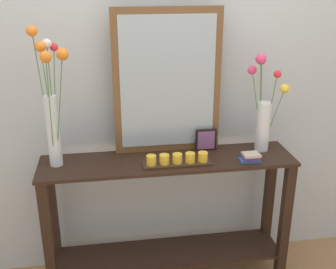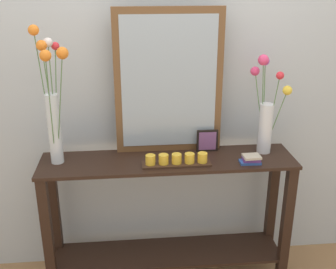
{
  "view_description": "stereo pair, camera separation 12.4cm",
  "coord_description": "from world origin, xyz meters",
  "px_view_note": "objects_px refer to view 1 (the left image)",
  "views": [
    {
      "loc": [
        -0.34,
        -2.2,
        1.89
      ],
      "look_at": [
        0.0,
        0.0,
        1.01
      ],
      "focal_mm": 44.8,
      "sensor_mm": 36.0,
      "label": 1
    },
    {
      "loc": [
        -0.22,
        -2.22,
        1.89
      ],
      "look_at": [
        0.0,
        0.0,
        1.01
      ],
      "focal_mm": 44.8,
      "sensor_mm": 36.0,
      "label": 2
    }
  ],
  "objects_px": {
    "mirror_leaning": "(167,82)",
    "vase_right": "(264,112)",
    "tall_vase_left": "(52,107)",
    "picture_frame_small": "(206,140)",
    "candle_tray": "(177,160)",
    "console_table": "(168,210)",
    "book_stack": "(250,157)"
  },
  "relations": [
    {
      "from": "picture_frame_small",
      "to": "vase_right",
      "type": "bearing_deg",
      "value": -5.99
    },
    {
      "from": "tall_vase_left",
      "to": "picture_frame_small",
      "type": "relative_size",
      "value": 5.63
    },
    {
      "from": "mirror_leaning",
      "to": "tall_vase_left",
      "type": "xyz_separation_m",
      "value": [
        -0.65,
        -0.13,
        -0.07
      ]
    },
    {
      "from": "mirror_leaning",
      "to": "tall_vase_left",
      "type": "relative_size",
      "value": 1.1
    },
    {
      "from": "console_table",
      "to": "mirror_leaning",
      "type": "xyz_separation_m",
      "value": [
        0.02,
        0.14,
        0.77
      ]
    },
    {
      "from": "console_table",
      "to": "tall_vase_left",
      "type": "distance_m",
      "value": 0.94
    },
    {
      "from": "picture_frame_small",
      "to": "mirror_leaning",
      "type": "bearing_deg",
      "value": 169.38
    },
    {
      "from": "mirror_leaning",
      "to": "vase_right",
      "type": "height_order",
      "value": "mirror_leaning"
    },
    {
      "from": "candle_tray",
      "to": "picture_frame_small",
      "type": "bearing_deg",
      "value": 40.43
    },
    {
      "from": "console_table",
      "to": "picture_frame_small",
      "type": "distance_m",
      "value": 0.49
    },
    {
      "from": "book_stack",
      "to": "tall_vase_left",
      "type": "bearing_deg",
      "value": 174.69
    },
    {
      "from": "console_table",
      "to": "picture_frame_small",
      "type": "bearing_deg",
      "value": 21.55
    },
    {
      "from": "console_table",
      "to": "book_stack",
      "type": "relative_size",
      "value": 12.22
    },
    {
      "from": "mirror_leaning",
      "to": "picture_frame_small",
      "type": "xyz_separation_m",
      "value": [
        0.23,
        -0.04,
        -0.36
      ]
    },
    {
      "from": "console_table",
      "to": "candle_tray",
      "type": "relative_size",
      "value": 3.8
    },
    {
      "from": "candle_tray",
      "to": "book_stack",
      "type": "bearing_deg",
      "value": -1.71
    },
    {
      "from": "candle_tray",
      "to": "picture_frame_small",
      "type": "xyz_separation_m",
      "value": [
        0.21,
        0.18,
        0.04
      ]
    },
    {
      "from": "mirror_leaning",
      "to": "picture_frame_small",
      "type": "bearing_deg",
      "value": -10.62
    },
    {
      "from": "candle_tray",
      "to": "book_stack",
      "type": "relative_size",
      "value": 3.21
    },
    {
      "from": "mirror_leaning",
      "to": "candle_tray",
      "type": "distance_m",
      "value": 0.45
    },
    {
      "from": "console_table",
      "to": "candle_tray",
      "type": "xyz_separation_m",
      "value": [
        0.04,
        -0.08,
        0.37
      ]
    },
    {
      "from": "candle_tray",
      "to": "picture_frame_small",
      "type": "distance_m",
      "value": 0.28
    },
    {
      "from": "picture_frame_small",
      "to": "book_stack",
      "type": "xyz_separation_m",
      "value": [
        0.22,
        -0.19,
        -0.04
      ]
    },
    {
      "from": "vase_right",
      "to": "candle_tray",
      "type": "height_order",
      "value": "vase_right"
    },
    {
      "from": "candle_tray",
      "to": "book_stack",
      "type": "xyz_separation_m",
      "value": [
        0.43,
        -0.01,
        -0.0
      ]
    },
    {
      "from": "console_table",
      "to": "picture_frame_small",
      "type": "relative_size",
      "value": 10.84
    },
    {
      "from": "book_stack",
      "to": "mirror_leaning",
      "type": "bearing_deg",
      "value": 152.6
    },
    {
      "from": "mirror_leaning",
      "to": "vase_right",
      "type": "bearing_deg",
      "value": -7.87
    },
    {
      "from": "console_table",
      "to": "candle_tray",
      "type": "bearing_deg",
      "value": -62.49
    },
    {
      "from": "console_table",
      "to": "book_stack",
      "type": "height_order",
      "value": "book_stack"
    },
    {
      "from": "picture_frame_small",
      "to": "candle_tray",
      "type": "bearing_deg",
      "value": -139.57
    },
    {
      "from": "mirror_leaning",
      "to": "tall_vase_left",
      "type": "bearing_deg",
      "value": -168.57
    }
  ]
}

